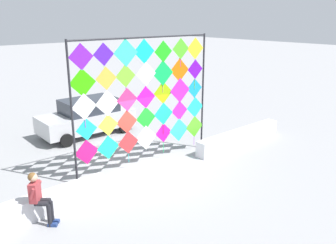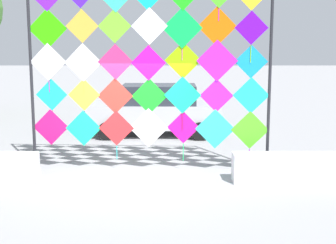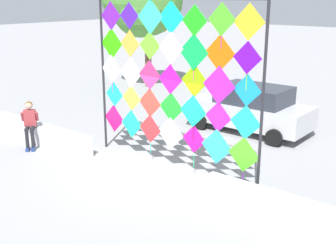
% 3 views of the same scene
% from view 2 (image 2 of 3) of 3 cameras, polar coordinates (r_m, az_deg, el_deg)
% --- Properties ---
extents(ground, '(120.00, 120.00, 0.00)m').
position_cam_2_polar(ground, '(10.46, -3.78, -6.77)').
color(ground, gray).
extents(kite_display_rack, '(5.52, 0.37, 4.60)m').
position_cam_2_polar(kite_display_rack, '(10.65, -2.18, 7.89)').
color(kite_display_rack, '#232328').
rests_on(kite_display_rack, ground).
extents(parked_car, '(4.26, 2.08, 1.64)m').
position_cam_2_polar(parked_car, '(15.25, -1.38, 1.53)').
color(parked_car, '#B7B7BC').
rests_on(parked_car, ground).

